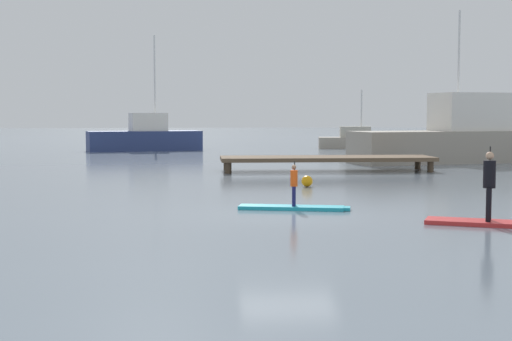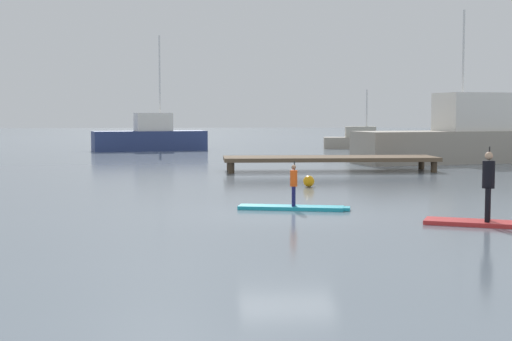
{
  "view_description": "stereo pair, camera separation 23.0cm",
  "coord_description": "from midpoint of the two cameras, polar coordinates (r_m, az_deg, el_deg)",
  "views": [
    {
      "loc": [
        -2.39,
        -19.35,
        2.64
      ],
      "look_at": [
        -0.71,
        1.73,
        1.02
      ],
      "focal_mm": 52.51,
      "sensor_mm": 36.0,
      "label": 1
    },
    {
      "loc": [
        -2.16,
        -19.37,
        2.64
      ],
      "look_at": [
        -0.71,
        1.73,
        1.02
      ],
      "focal_mm": 52.51,
      "sensor_mm": 36.0,
      "label": 2
    }
  ],
  "objects": [
    {
      "name": "mooring_buoy_mid",
      "position": [
        26.99,
        3.67,
        -0.82
      ],
      "size": [
        0.41,
        0.41,
        0.41
      ],
      "primitive_type": "sphere",
      "color": "orange",
      "rests_on": "ground"
    },
    {
      "name": "paddleboard_near",
      "position": [
        20.62,
        2.59,
        -2.85
      ],
      "size": [
        3.1,
        1.26,
        0.1
      ],
      "color": "#1E9EB2",
      "rests_on": "ground"
    },
    {
      "name": "paddleboard_far",
      "position": [
        18.53,
        17.96,
        -3.87
      ],
      "size": [
        3.55,
        2.12,
        0.1
      ],
      "color": "red",
      "rests_on": "ground"
    },
    {
      "name": "floating_dock",
      "position": [
        34.38,
        5.22,
        0.9
      ],
      "size": [
        9.71,
        2.55,
        0.67
      ],
      "color": "brown",
      "rests_on": "ground"
    },
    {
      "name": "fishing_boat_white_large",
      "position": [
        41.91,
        15.11,
        2.4
      ],
      "size": [
        12.11,
        5.71,
        8.14
      ],
      "color": "#9E9384",
      "rests_on": "ground"
    },
    {
      "name": "paddler_child_solo",
      "position": [
        20.56,
        2.59,
        -0.94
      ],
      "size": [
        0.24,
        0.39,
        1.23
      ],
      "color": "#19194C",
      "rests_on": "paddleboard_near"
    },
    {
      "name": "ground_plane",
      "position": [
        19.67,
        2.14,
        -3.34
      ],
      "size": [
        240.0,
        240.0,
        0.0
      ],
      "primitive_type": "plane",
      "color": "slate"
    },
    {
      "name": "motor_boat_small_navy",
      "position": [
        57.1,
        8.07,
        2.25
      ],
      "size": [
        7.18,
        2.72,
        4.43
      ],
      "color": "#9E9384",
      "rests_on": "ground"
    },
    {
      "name": "paddler_adult",
      "position": [
        18.43,
        17.01,
        -0.79
      ],
      "size": [
        0.38,
        0.48,
        1.76
      ],
      "color": "black",
      "rests_on": "paddleboard_far"
    },
    {
      "name": "fishing_boat_green_midground",
      "position": [
        53.7,
        -8.56,
        2.53
      ],
      "size": [
        8.26,
        4.23,
        8.15
      ],
      "color": "navy",
      "rests_on": "ground"
    }
  ]
}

